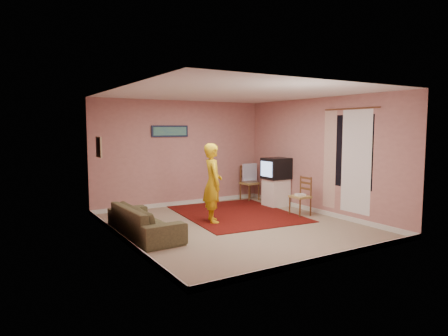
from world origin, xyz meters
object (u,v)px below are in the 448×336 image
chair_a (250,179)px  person (213,183)px  crt_tv (276,168)px  sofa (145,221)px  chair_b (300,192)px  tv_cabinet (276,192)px

chair_a → person: size_ratio=0.31×
crt_tv → sofa: bearing=-165.8°
chair_a → sofa: chair_a is taller
chair_a → chair_b: 2.16m
sofa → crt_tv: bearing=-78.1°
sofa → chair_a: bearing=-64.0°
crt_tv → tv_cabinet: bearing=-0.0°
tv_cabinet → chair_b: (-0.21, -1.11, 0.19)m
tv_cabinet → chair_a: chair_a is taller
sofa → person: (1.57, 0.30, 0.53)m
person → chair_b: bearing=-86.4°
chair_a → chair_b: bearing=-102.5°
tv_cabinet → crt_tv: size_ratio=1.11×
tv_cabinet → person: (-2.18, -0.67, 0.47)m
chair_a → person: 2.73m
crt_tv → chair_b: size_ratio=1.31×
tv_cabinet → chair_a: size_ratio=1.35×
crt_tv → chair_a: crt_tv is taller
chair_b → sofa: 3.56m
person → crt_tv: bearing=-56.6°
tv_cabinet → sofa: size_ratio=0.36×
chair_b → tv_cabinet: bearing=168.8°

